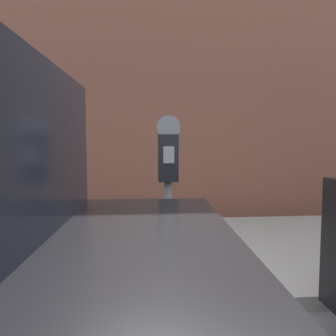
# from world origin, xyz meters

# --- Properties ---
(sidewalk) EXTENTS (24.00, 2.80, 0.13)m
(sidewalk) POSITION_xyz_m (0.00, 2.20, 0.06)
(sidewalk) COLOR #ADAAA3
(sidewalk) RESTS_ON ground_plane
(building_facade) EXTENTS (24.00, 0.30, 6.09)m
(building_facade) POSITION_xyz_m (0.00, 4.18, 3.05)
(building_facade) COLOR #935642
(building_facade) RESTS_ON ground_plane
(parking_meter) EXTENTS (0.19, 0.15, 1.46)m
(parking_meter) POSITION_xyz_m (-0.02, 0.97, 1.15)
(parking_meter) COLOR gray
(parking_meter) RESTS_ON sidewalk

